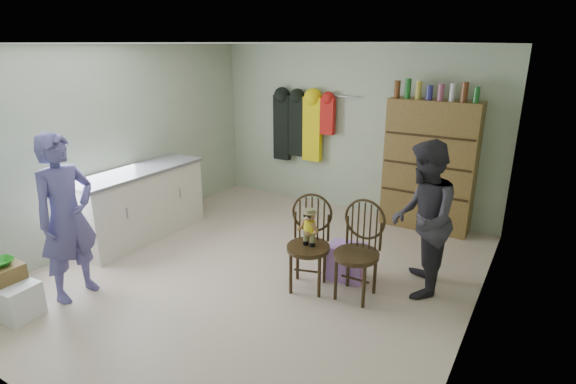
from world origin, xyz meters
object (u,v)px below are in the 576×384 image
Objects in this scene: counter at (139,203)px; chair_far at (359,246)px; chair_front at (309,236)px; dresser at (429,165)px.

chair_far reaches higher than counter.
dresser is (0.62, 2.29, 0.33)m from chair_front.
counter is 3.96m from dresser.
chair_front reaches higher than counter.
chair_far is at bearing 2.18° from counter.
counter is 1.84× the size of chair_front.
counter is at bearing -144.31° from dresser.
counter is at bearing -178.45° from chair_far.
chair_far is 2.21m from dresser.
dresser is at bearing 35.69° from counter.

